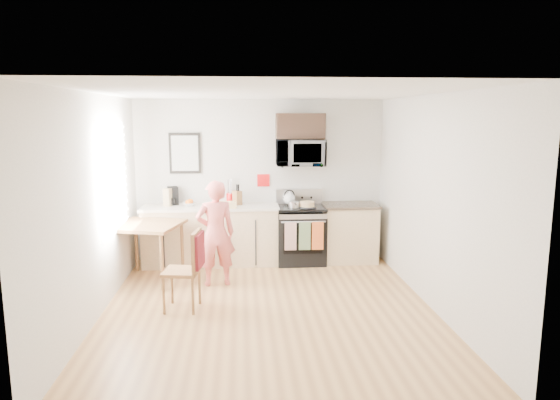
{
  "coord_description": "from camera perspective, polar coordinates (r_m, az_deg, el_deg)",
  "views": [
    {
      "loc": [
        -0.32,
        -5.78,
        2.34
      ],
      "look_at": [
        0.22,
        1.0,
        1.19
      ],
      "focal_mm": 32.0,
      "sensor_mm": 36.0,
      "label": 1
    }
  ],
  "objects": [
    {
      "name": "upper_cabinet",
      "position": [
        7.96,
        2.32,
        8.45
      ],
      "size": [
        0.76,
        0.35,
        0.4
      ],
      "primitive_type": "cube",
      "color": "black",
      "rests_on": "back_wall"
    },
    {
      "name": "front_wall",
      "position": [
        3.65,
        0.71,
        -6.94
      ],
      "size": [
        4.0,
        0.04,
        2.6
      ],
      "primitive_type": "cube",
      "color": "white",
      "rests_on": "floor"
    },
    {
      "name": "knife_block",
      "position": [
        7.96,
        -4.9,
        0.26
      ],
      "size": [
        0.16,
        0.17,
        0.22
      ],
      "primitive_type": "cube",
      "rotation": [
        0.0,
        0.0,
        0.55
      ],
      "color": "brown",
      "rests_on": "countertop_left"
    },
    {
      "name": "cabinet_right",
      "position": [
        8.2,
        7.92,
        -3.82
      ],
      "size": [
        0.84,
        0.6,
        0.9
      ],
      "primitive_type": "cube",
      "color": "tan",
      "rests_on": "floor"
    },
    {
      "name": "cake",
      "position": [
        7.8,
        3.11,
        -0.54
      ],
      "size": [
        0.28,
        0.28,
        0.09
      ],
      "color": "black",
      "rests_on": "range"
    },
    {
      "name": "floor",
      "position": [
        6.24,
        -1.31,
        -12.4
      ],
      "size": [
        4.6,
        4.6,
        0.0
      ],
      "primitive_type": "plane",
      "color": "#9D6B3D",
      "rests_on": "ground"
    },
    {
      "name": "pot",
      "position": [
        7.77,
        1.63,
        -0.54
      ],
      "size": [
        0.18,
        0.31,
        0.09
      ],
      "rotation": [
        0.0,
        0.0,
        0.02
      ],
      "color": "#ADACB1",
      "rests_on": "range"
    },
    {
      "name": "utensil_crock",
      "position": [
        8.1,
        -5.69,
        0.74
      ],
      "size": [
        0.13,
        0.13,
        0.4
      ],
      "color": "red",
      "rests_on": "countertop_left"
    },
    {
      "name": "kettle",
      "position": [
        8.03,
        1.08,
        0.21
      ],
      "size": [
        0.19,
        0.19,
        0.24
      ],
      "color": "white",
      "rests_on": "range"
    },
    {
      "name": "wall_art",
      "position": [
        8.12,
        -10.81,
        5.27
      ],
      "size": [
        0.5,
        0.04,
        0.65
      ],
      "color": "black",
      "rests_on": "back_wall"
    },
    {
      "name": "back_wall",
      "position": [
        8.15,
        -2.27,
        2.27
      ],
      "size": [
        4.0,
        0.04,
        2.6
      ],
      "primitive_type": "cube",
      "color": "white",
      "rests_on": "floor"
    },
    {
      "name": "ceiling",
      "position": [
        5.79,
        -1.4,
        12.18
      ],
      "size": [
        4.0,
        4.6,
        0.04
      ],
      "primitive_type": "cube",
      "color": "white",
      "rests_on": "back_wall"
    },
    {
      "name": "chair",
      "position": [
        6.14,
        -9.98,
        -6.69
      ],
      "size": [
        0.51,
        0.47,
        0.98
      ],
      "rotation": [
        0.0,
        0.0,
        -0.14
      ],
      "color": "brown",
      "rests_on": "floor"
    },
    {
      "name": "microwave",
      "position": [
        7.94,
        2.34,
        5.41
      ],
      "size": [
        0.76,
        0.51,
        0.42
      ],
      "primitive_type": "imported",
      "color": "#ADACB1",
      "rests_on": "back_wall"
    },
    {
      "name": "window",
      "position": [
        6.83,
        -18.46,
        2.47
      ],
      "size": [
        0.06,
        1.4,
        1.5
      ],
      "color": "silver",
      "rests_on": "left_wall"
    },
    {
      "name": "wall_trivet",
      "position": [
        8.14,
        -1.91,
        2.26
      ],
      "size": [
        0.2,
        0.02,
        0.2
      ],
      "primitive_type": "cube",
      "color": "red",
      "rests_on": "back_wall"
    },
    {
      "name": "right_wall",
      "position": [
        6.32,
        17.08,
        -0.29
      ],
      "size": [
        0.04,
        4.6,
        2.6
      ],
      "primitive_type": "cube",
      "color": "white",
      "rests_on": "floor"
    },
    {
      "name": "milk_carton",
      "position": [
        8.01,
        -12.74,
        0.3
      ],
      "size": [
        0.13,
        0.13,
        0.28
      ],
      "primitive_type": "cube",
      "rotation": [
        0.0,
        0.0,
        -0.35
      ],
      "color": "tan",
      "rests_on": "countertop_left"
    },
    {
      "name": "coffee_maker",
      "position": [
        8.12,
        -12.15,
        0.42
      ],
      "size": [
        0.2,
        0.26,
        0.28
      ],
      "rotation": [
        0.0,
        0.0,
        0.25
      ],
      "color": "black",
      "rests_on": "countertop_left"
    },
    {
      "name": "left_wall",
      "position": [
        6.11,
        -20.44,
        -0.8
      ],
      "size": [
        0.04,
        4.6,
        2.6
      ],
      "primitive_type": "cube",
      "color": "white",
      "rests_on": "floor"
    },
    {
      "name": "countertop_right",
      "position": [
        8.1,
        8.0,
        -0.58
      ],
      "size": [
        0.88,
        0.64,
        0.04
      ],
      "primitive_type": "cube",
      "color": "black",
      "rests_on": "cabinet_right"
    },
    {
      "name": "dining_table",
      "position": [
        7.33,
        -14.91,
        -3.36
      ],
      "size": [
        0.95,
        0.95,
        0.83
      ],
      "rotation": [
        0.0,
        0.0,
        -0.26
      ],
      "color": "brown",
      "rests_on": "floor"
    },
    {
      "name": "person",
      "position": [
        6.95,
        -7.37,
        -3.79
      ],
      "size": [
        0.59,
        0.44,
        1.48
      ],
      "primitive_type": "imported",
      "rotation": [
        0.0,
        0.0,
        3.32
      ],
      "color": "#E3423E",
      "rests_on": "floor"
    },
    {
      "name": "fruit_bowl",
      "position": [
        7.97,
        -10.33,
        -0.37
      ],
      "size": [
        0.27,
        0.27,
        0.1
      ],
      "color": "white",
      "rests_on": "countertop_left"
    },
    {
      "name": "countertop_left",
      "position": [
        7.92,
        -7.95,
        -0.81
      ],
      "size": [
        2.14,
        0.64,
        0.04
      ],
      "primitive_type": "cube",
      "color": "white",
      "rests_on": "cabinet_left"
    },
    {
      "name": "bread_bag",
      "position": [
        7.68,
        -6.07,
        -0.56
      ],
      "size": [
        0.29,
        0.15,
        0.1
      ],
      "primitive_type": "cube",
      "rotation": [
        0.0,
        0.0,
        0.08
      ],
      "color": "tan",
      "rests_on": "countertop_left"
    },
    {
      "name": "cabinet_left",
      "position": [
        8.02,
        -7.88,
        -4.12
      ],
      "size": [
        2.1,
        0.6,
        0.9
      ],
      "primitive_type": "cube",
      "color": "tan",
      "rests_on": "floor"
    },
    {
      "name": "range",
      "position": [
        8.04,
        2.37,
        -4.09
      ],
      "size": [
        0.76,
        0.7,
        1.16
      ],
      "color": "black",
      "rests_on": "floor"
    }
  ]
}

